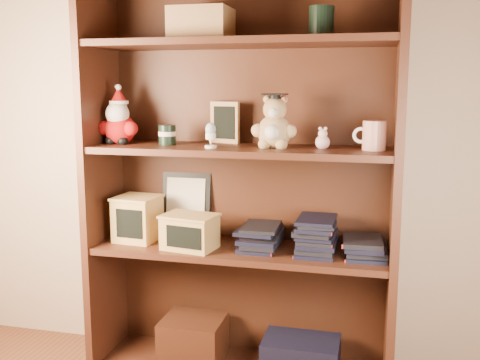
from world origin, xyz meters
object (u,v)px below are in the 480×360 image
at_px(teacher_mug, 374,136).
at_px(treats_box, 138,218).
at_px(grad_teddy_bear, 274,127).
at_px(bookcase, 242,188).

distance_m(teacher_mug, treats_box, 1.00).
relative_size(grad_teddy_bear, treats_box, 1.14).
bearing_deg(teacher_mug, grad_teddy_bear, -179.00).
height_order(grad_teddy_bear, treats_box, grad_teddy_bear).
height_order(bookcase, grad_teddy_bear, bookcase).
bearing_deg(bookcase, teacher_mug, -5.78).
xyz_separation_m(bookcase, treats_box, (-0.43, -0.05, -0.14)).
xyz_separation_m(teacher_mug, treats_box, (-0.93, -0.00, -0.36)).
height_order(bookcase, teacher_mug, bookcase).
bearing_deg(bookcase, treats_box, -173.21).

